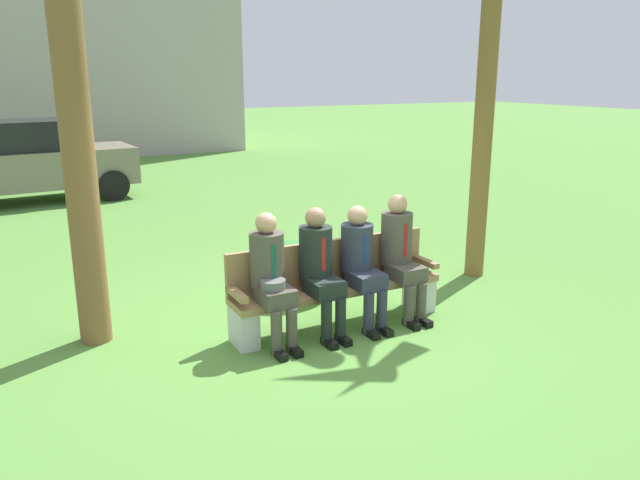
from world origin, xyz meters
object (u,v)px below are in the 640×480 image
(seated_man_centerleft, at_px, (320,265))
(seated_man_leftmost, at_px, (271,273))
(seated_man_rightmost, at_px, (401,250))
(park_bench, at_px, (335,285))
(parked_car_near, at_px, (33,162))
(seated_man_centerright, at_px, (361,260))
(shrub_near_bench, at_px, (293,268))

(seated_man_centerleft, bearing_deg, seated_man_leftmost, -179.42)
(seated_man_leftmost, height_order, seated_man_rightmost, seated_man_rightmost)
(seated_man_rightmost, bearing_deg, park_bench, 170.44)
(seated_man_leftmost, xyz_separation_m, parked_car_near, (-1.48, 8.81, 0.11))
(seated_man_centerright, bearing_deg, seated_man_centerleft, 179.64)
(seated_man_centerleft, height_order, seated_man_centerright, seated_man_centerleft)
(seated_man_rightmost, bearing_deg, parked_car_near, 108.88)
(seated_man_centerright, height_order, shrub_near_bench, seated_man_centerright)
(park_bench, bearing_deg, seated_man_centerleft, -153.12)
(park_bench, relative_size, shrub_near_bench, 2.19)
(seated_man_centerleft, height_order, seated_man_rightmost, seated_man_rightmost)
(park_bench, xyz_separation_m, seated_man_leftmost, (-0.79, -0.13, 0.29))
(seated_man_leftmost, xyz_separation_m, shrub_near_bench, (0.80, 1.18, -0.40))
(seated_man_centerleft, bearing_deg, shrub_near_bench, 77.59)
(seated_man_leftmost, relative_size, shrub_near_bench, 1.24)
(park_bench, xyz_separation_m, seated_man_centerright, (0.24, -0.13, 0.28))
(seated_man_leftmost, bearing_deg, seated_man_centerleft, 0.58)
(seated_man_leftmost, height_order, shrub_near_bench, seated_man_leftmost)
(park_bench, height_order, seated_man_centerright, seated_man_centerright)
(shrub_near_bench, bearing_deg, seated_man_centerleft, -102.41)
(seated_man_leftmost, distance_m, seated_man_centerright, 1.03)
(park_bench, height_order, seated_man_centerleft, seated_man_centerleft)
(seated_man_centerleft, height_order, shrub_near_bench, seated_man_centerleft)
(park_bench, xyz_separation_m, shrub_near_bench, (0.00, 1.04, -0.10))
(seated_man_centerleft, distance_m, parked_car_near, 9.03)
(parked_car_near, bearing_deg, seated_man_centerright, -74.12)
(seated_man_centerright, bearing_deg, seated_man_rightmost, 0.77)
(seated_man_centerleft, bearing_deg, seated_man_rightmost, 0.21)
(seated_man_centerleft, relative_size, parked_car_near, 0.33)
(seated_man_leftmost, distance_m, shrub_near_bench, 1.48)
(seated_man_rightmost, bearing_deg, shrub_near_bench, 122.21)
(seated_man_centerright, bearing_deg, park_bench, 150.96)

